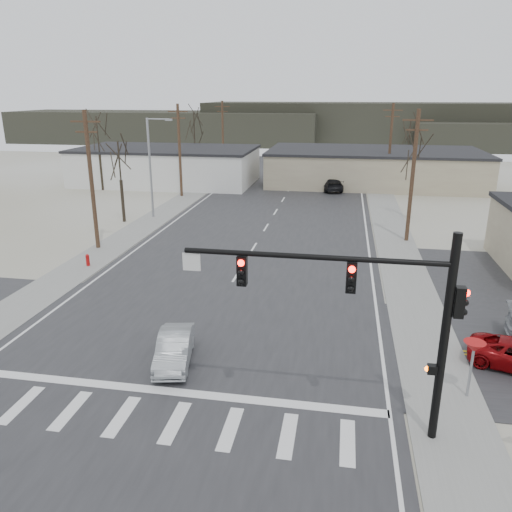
{
  "coord_description": "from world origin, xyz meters",
  "views": [
    {
      "loc": [
        6.4,
        -21.14,
        11.11
      ],
      "look_at": [
        1.89,
        4.38,
        2.6
      ],
      "focal_mm": 35.0,
      "sensor_mm": 36.0,
      "label": 1
    }
  ],
  "objects_px": {
    "fire_hydrant": "(88,260)",
    "car_far_b": "(306,158)",
    "sedan_crossing": "(174,348)",
    "traffic_signal_mast": "(385,307)",
    "car_far_a": "(332,184)"
  },
  "relations": [
    {
      "from": "fire_hydrant",
      "to": "car_far_b",
      "type": "bearing_deg",
      "value": 79.3
    },
    {
      "from": "fire_hydrant",
      "to": "car_far_b",
      "type": "height_order",
      "value": "car_far_b"
    },
    {
      "from": "traffic_signal_mast",
      "to": "car_far_b",
      "type": "xyz_separation_m",
      "value": [
        -7.82,
        68.57,
        -3.85
      ]
    },
    {
      "from": "sedan_crossing",
      "to": "fire_hydrant",
      "type": "bearing_deg",
      "value": 120.53
    },
    {
      "from": "traffic_signal_mast",
      "to": "sedan_crossing",
      "type": "xyz_separation_m",
      "value": [
        -8.25,
        3.2,
        -3.98
      ]
    },
    {
      "from": "fire_hydrant",
      "to": "sedan_crossing",
      "type": "bearing_deg",
      "value": -48.18
    },
    {
      "from": "sedan_crossing",
      "to": "traffic_signal_mast",
      "type": "bearing_deg",
      "value": -32.5
    },
    {
      "from": "traffic_signal_mast",
      "to": "sedan_crossing",
      "type": "height_order",
      "value": "traffic_signal_mast"
    },
    {
      "from": "car_far_a",
      "to": "traffic_signal_mast",
      "type": "bearing_deg",
      "value": 83.53
    },
    {
      "from": "fire_hydrant",
      "to": "car_far_b",
      "type": "relative_size",
      "value": 0.19
    },
    {
      "from": "car_far_a",
      "to": "car_far_b",
      "type": "xyz_separation_m",
      "value": [
        -4.92,
        24.01,
        -0.02
      ]
    },
    {
      "from": "traffic_signal_mast",
      "to": "car_far_a",
      "type": "bearing_deg",
      "value": 93.72
    },
    {
      "from": "traffic_signal_mast",
      "to": "fire_hydrant",
      "type": "relative_size",
      "value": 10.29
    },
    {
      "from": "car_far_a",
      "to": "car_far_b",
      "type": "bearing_deg",
      "value": -88.59
    },
    {
      "from": "sedan_crossing",
      "to": "car_far_b",
      "type": "bearing_deg",
      "value": 78.33
    }
  ]
}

